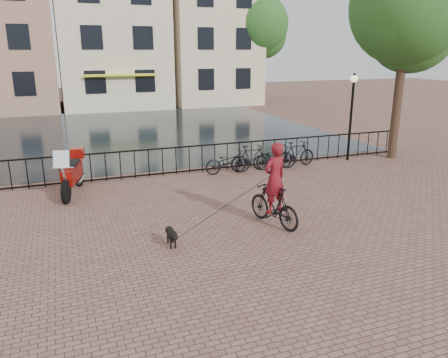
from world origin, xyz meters
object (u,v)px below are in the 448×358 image
object	(u,v)px
lamp_post	(352,102)
cyclist	(274,189)
dog	(171,236)
motorcycle	(72,169)

from	to	relation	value
lamp_post	cyclist	distance (m)	8.11
cyclist	dog	distance (m)	2.91
lamp_post	cyclist	size ratio (longest dim) A/B	1.34
cyclist	dog	size ratio (longest dim) A/B	3.59
dog	motorcycle	bearing A→B (deg)	114.15
motorcycle	lamp_post	bearing A→B (deg)	18.67
cyclist	motorcycle	distance (m)	6.57
lamp_post	motorcycle	size ratio (longest dim) A/B	1.44
lamp_post	motorcycle	bearing A→B (deg)	-176.29
lamp_post	cyclist	xyz separation A→B (m)	(-6.05, -5.21, -1.40)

